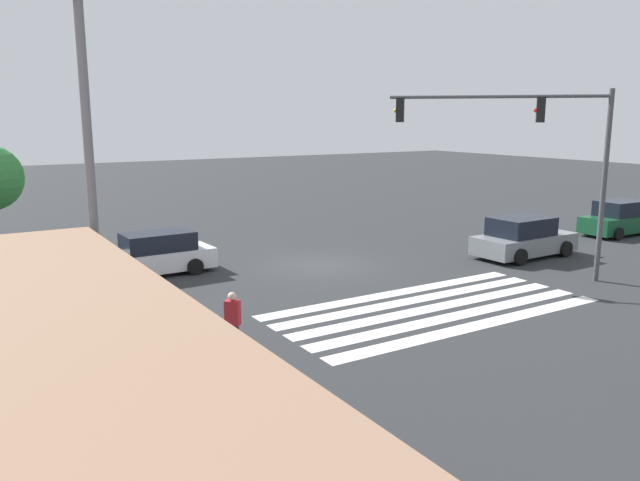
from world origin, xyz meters
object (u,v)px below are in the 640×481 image
object	(u,v)px
car_0	(151,256)
car_1	(523,238)
street_light_pole_a	(90,175)
car_5	(620,219)
traffic_signal_mast	(538,143)
pedestrian	(233,320)
fire_hydrant	(92,241)

from	to	relation	value
car_0	car_1	distance (m)	15.08
car_1	street_light_pole_a	size ratio (longest dim) A/B	0.57
car_1	car_5	xyz separation A→B (m)	(8.06, 0.88, -0.00)
car_5	street_light_pole_a	world-z (taller)	street_light_pole_a
traffic_signal_mast	car_0	world-z (taller)	traffic_signal_mast
traffic_signal_mast	car_0	size ratio (longest dim) A/B	1.37
pedestrian	street_light_pole_a	world-z (taller)	street_light_pole_a
street_light_pole_a	car_1	bearing A→B (deg)	18.30
traffic_signal_mast	fire_hydrant	distance (m)	18.82
traffic_signal_mast	street_light_pole_a	xyz separation A→B (m)	(-15.89, -3.64, -0.08)
traffic_signal_mast	street_light_pole_a	bearing A→B (deg)	57.92
car_1	car_0	bearing A→B (deg)	159.10
street_light_pole_a	fire_hydrant	bearing A→B (deg)	78.91
car_5	pedestrian	world-z (taller)	car_5
car_0	pedestrian	distance (m)	8.96
car_0	pedestrian	bearing A→B (deg)	84.21
car_5	fire_hydrant	distance (m)	25.19
car_5	car_1	bearing A→B (deg)	-171.53
car_0	traffic_signal_mast	bearing A→B (deg)	145.32
car_0	pedestrian	size ratio (longest dim) A/B	3.06
car_5	street_light_pole_a	distance (m)	27.64
car_1	street_light_pole_a	xyz separation A→B (m)	(-18.39, -6.08, 4.01)
street_light_pole_a	fire_hydrant	world-z (taller)	street_light_pole_a
traffic_signal_mast	car_0	distance (m)	14.53
car_1	fire_hydrant	xyz separation A→B (m)	(-15.08, 10.84, -0.36)
pedestrian	fire_hydrant	world-z (taller)	pedestrian
car_0	fire_hydrant	distance (m)	5.75
car_0	fire_hydrant	bearing A→B (deg)	-82.37
pedestrian	car_5	bearing A→B (deg)	-34.02
traffic_signal_mast	car_0	bearing A→B (deg)	11.84
traffic_signal_mast	fire_hydrant	xyz separation A→B (m)	(-12.57, 13.28, -4.44)
car_0	street_light_pole_a	size ratio (longest dim) A/B	0.61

